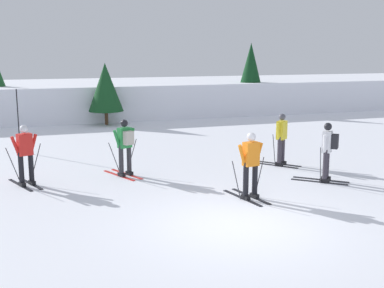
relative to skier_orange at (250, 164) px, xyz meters
name	(u,v)px	position (x,y,z in m)	size (l,w,h in m)	color
ground_plane	(239,225)	(-1.05, -1.65, -0.92)	(120.00, 120.00, 0.00)	white
far_snow_ridge	(99,99)	(-1.05, 18.36, 0.02)	(80.00, 7.56, 1.86)	white
skier_orange	(250,164)	(0.00, 0.00, 0.00)	(0.99, 1.64, 1.71)	black
skier_red	(25,153)	(-5.33, 3.15, 0.00)	(0.95, 1.63, 1.71)	black
skier_yellow	(281,138)	(2.57, 3.07, 0.00)	(1.30, 1.47, 1.71)	black
skier_green	(125,145)	(-2.51, 3.30, 0.04)	(0.96, 1.62, 1.71)	red
skier_white	(328,149)	(2.80, 0.81, 0.04)	(1.43, 1.35, 1.71)	black
trail_marker_pole	(18,121)	(-5.52, 8.11, 0.26)	(0.04, 0.04, 2.34)	black
conifer_far_right	(105,87)	(-1.36, 14.00, 0.98)	(1.76, 1.76, 3.12)	#513823
conifer_far_centre	(251,72)	(7.54, 15.80, 1.53)	(1.79, 1.79, 4.18)	#513823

